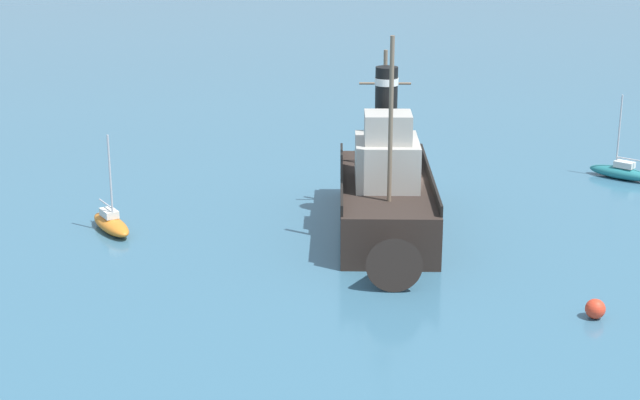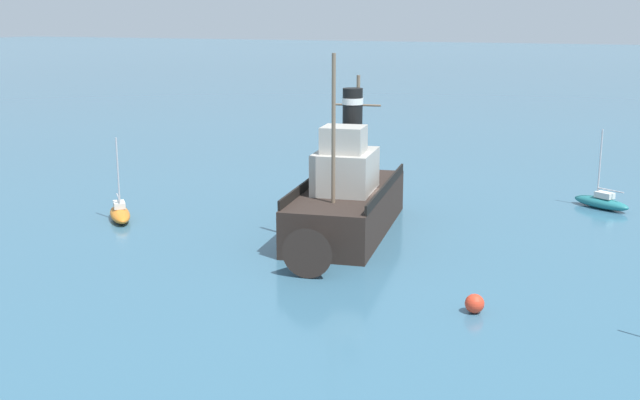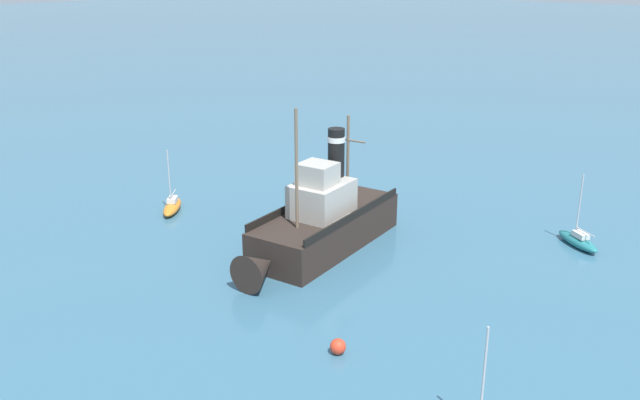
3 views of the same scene
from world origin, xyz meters
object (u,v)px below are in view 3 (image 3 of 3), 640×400
old_tugboat (321,223)px  mooring_buoy (338,346)px  sailboat_orange (172,206)px  sailboat_teal (578,240)px

old_tugboat → mooring_buoy: bearing=135.8°
old_tugboat → mooring_buoy: old_tugboat is taller
sailboat_orange → mooring_buoy: bearing=163.5°
old_tugboat → sailboat_teal: bearing=-136.2°
sailboat_teal → mooring_buoy: (3.25, 20.78, -0.03)m
sailboat_teal → mooring_buoy: bearing=81.1°
sailboat_orange → mooring_buoy: (-22.37, 6.61, -0.03)m
old_tugboat → sailboat_teal: 17.24m
old_tugboat → sailboat_teal: old_tugboat is taller
sailboat_teal → mooring_buoy: size_ratio=6.23×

